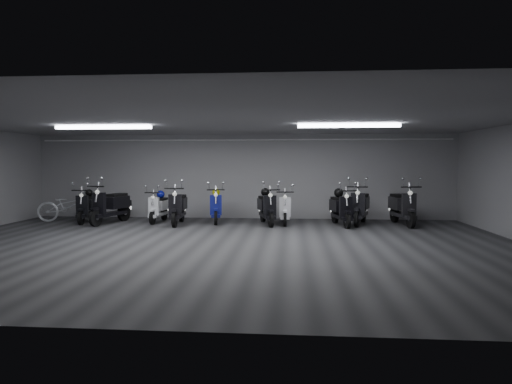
# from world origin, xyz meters

# --- Properties ---
(floor) EXTENTS (14.00, 10.00, 0.01)m
(floor) POSITION_xyz_m (0.00, 0.00, -0.01)
(floor) COLOR #313234
(floor) RESTS_ON ground
(ceiling) EXTENTS (14.00, 10.00, 0.01)m
(ceiling) POSITION_xyz_m (0.00, 0.00, 2.80)
(ceiling) COLOR gray
(ceiling) RESTS_ON ground
(back_wall) EXTENTS (14.00, 0.01, 2.80)m
(back_wall) POSITION_xyz_m (0.00, 5.00, 1.40)
(back_wall) COLOR gray
(back_wall) RESTS_ON ground
(front_wall) EXTENTS (14.00, 0.01, 2.80)m
(front_wall) POSITION_xyz_m (0.00, -5.00, 1.40)
(front_wall) COLOR gray
(front_wall) RESTS_ON ground
(fluor_strip_left) EXTENTS (2.40, 0.18, 0.08)m
(fluor_strip_left) POSITION_xyz_m (-3.00, 1.00, 2.74)
(fluor_strip_left) COLOR white
(fluor_strip_left) RESTS_ON ceiling
(fluor_strip_right) EXTENTS (2.40, 0.18, 0.08)m
(fluor_strip_right) POSITION_xyz_m (3.00, 1.00, 2.74)
(fluor_strip_right) COLOR white
(fluor_strip_right) RESTS_ON ceiling
(conduit) EXTENTS (13.60, 0.05, 0.05)m
(conduit) POSITION_xyz_m (0.00, 4.92, 2.62)
(conduit) COLOR white
(conduit) RESTS_ON back_wall
(scooter_0) EXTENTS (0.81, 1.80, 1.29)m
(scooter_0) POSITION_xyz_m (-4.69, 3.54, 0.65)
(scooter_0) COLOR black
(scooter_0) RESTS_ON floor
(scooter_1) EXTENTS (1.16, 2.06, 1.46)m
(scooter_1) POSITION_xyz_m (-3.86, 3.32, 0.73)
(scooter_1) COLOR black
(scooter_1) RESTS_ON floor
(scooter_2) EXTENTS (0.61, 1.63, 1.19)m
(scooter_2) POSITION_xyz_m (-2.50, 3.79, 0.60)
(scooter_2) COLOR white
(scooter_2) RESTS_ON floor
(scooter_3) EXTENTS (0.77, 1.92, 1.39)m
(scooter_3) POSITION_xyz_m (-1.75, 3.32, 0.70)
(scooter_3) COLOR black
(scooter_3) RESTS_ON floor
(scooter_4) EXTENTS (0.86, 1.83, 1.31)m
(scooter_4) POSITION_xyz_m (-0.68, 3.86, 0.66)
(scooter_4) COLOR navy
(scooter_4) RESTS_ON floor
(scooter_5) EXTENTS (1.04, 1.90, 1.35)m
(scooter_5) POSITION_xyz_m (0.92, 3.50, 0.67)
(scooter_5) COLOR black
(scooter_5) RESTS_ON floor
(scooter_6) EXTENTS (0.62, 1.70, 1.25)m
(scooter_6) POSITION_xyz_m (1.46, 3.70, 0.63)
(scooter_6) COLOR white
(scooter_6) RESTS_ON floor
(scooter_7) EXTENTS (0.92, 1.87, 1.33)m
(scooter_7) POSITION_xyz_m (3.12, 3.41, 0.67)
(scooter_7) COLOR black
(scooter_7) RESTS_ON floor
(scooter_8) EXTENTS (1.19, 2.06, 1.45)m
(scooter_8) POSITION_xyz_m (3.73, 3.75, 0.73)
(scooter_8) COLOR black
(scooter_8) RESTS_ON floor
(scooter_9) EXTENTS (0.89, 2.03, 1.46)m
(scooter_9) POSITION_xyz_m (4.96, 3.69, 0.73)
(scooter_9) COLOR black
(scooter_9) RESTS_ON floor
(bicycle) EXTENTS (1.97, 1.16, 1.21)m
(bicycle) POSITION_xyz_m (-5.39, 3.74, 0.60)
(bicycle) COLOR silver
(bicycle) RESTS_ON floor
(helmet_0) EXTENTS (0.24, 0.24, 0.24)m
(helmet_0) POSITION_xyz_m (-0.72, 4.10, 0.93)
(helmet_0) COLOR #C3C70B
(helmet_0) RESTS_ON scooter_4
(helmet_1) EXTENTS (0.26, 0.26, 0.26)m
(helmet_1) POSITION_xyz_m (0.86, 3.74, 0.96)
(helmet_1) COLOR black
(helmet_1) RESTS_ON scooter_5
(helmet_2) EXTENTS (0.23, 0.23, 0.23)m
(helmet_2) POSITION_xyz_m (-4.73, 3.78, 0.91)
(helmet_2) COLOR black
(helmet_2) RESTS_ON scooter_0
(helmet_3) EXTENTS (0.24, 0.24, 0.24)m
(helmet_3) POSITION_xyz_m (-2.49, 4.01, 0.86)
(helmet_3) COLOR #0C1186
(helmet_3) RESTS_ON scooter_2
(helmet_4) EXTENTS (0.28, 0.28, 0.28)m
(helmet_4) POSITION_xyz_m (3.07, 3.66, 0.96)
(helmet_4) COLOR black
(helmet_4) RESTS_ON scooter_7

